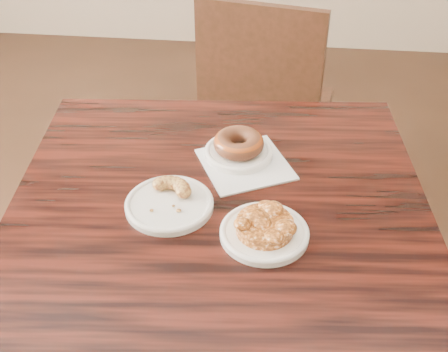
# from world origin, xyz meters

# --- Properties ---
(cafe_table) EXTENTS (0.91, 0.91, 0.75)m
(cafe_table) POSITION_xyz_m (0.06, 0.03, 0.38)
(cafe_table) COLOR black
(cafe_table) RESTS_ON floor
(chair_far) EXTENTS (0.52, 0.52, 0.90)m
(chair_far) POSITION_xyz_m (0.14, 0.93, 0.45)
(chair_far) COLOR black
(chair_far) RESTS_ON floor
(napkin) EXTENTS (0.24, 0.24, 0.00)m
(napkin) POSITION_xyz_m (0.11, 0.18, 0.75)
(napkin) COLOR white
(napkin) RESTS_ON cafe_table
(plate_donut) EXTENTS (0.15, 0.15, 0.01)m
(plate_donut) POSITION_xyz_m (0.09, 0.21, 0.76)
(plate_donut) COLOR white
(plate_donut) RESTS_ON napkin
(plate_cruller) EXTENTS (0.18, 0.18, 0.01)m
(plate_cruller) POSITION_xyz_m (-0.03, 0.02, 0.76)
(plate_cruller) COLOR white
(plate_cruller) RESTS_ON cafe_table
(plate_fritter) EXTENTS (0.17, 0.17, 0.01)m
(plate_fritter) POSITION_xyz_m (0.16, -0.04, 0.76)
(plate_fritter) COLOR white
(plate_fritter) RESTS_ON cafe_table
(glazed_donut) EXTENTS (0.11, 0.11, 0.04)m
(glazed_donut) POSITION_xyz_m (0.09, 0.21, 0.79)
(glazed_donut) COLOR #923F15
(glazed_donut) RESTS_ON plate_donut
(apple_fritter) EXTENTS (0.14, 0.14, 0.04)m
(apple_fritter) POSITION_xyz_m (0.16, -0.04, 0.78)
(apple_fritter) COLOR #4A1F07
(apple_fritter) RESTS_ON plate_fritter
(cruller_fragment) EXTENTS (0.11, 0.11, 0.03)m
(cruller_fragment) POSITION_xyz_m (-0.03, 0.02, 0.78)
(cruller_fragment) COLOR #5F2D13
(cruller_fragment) RESTS_ON plate_cruller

